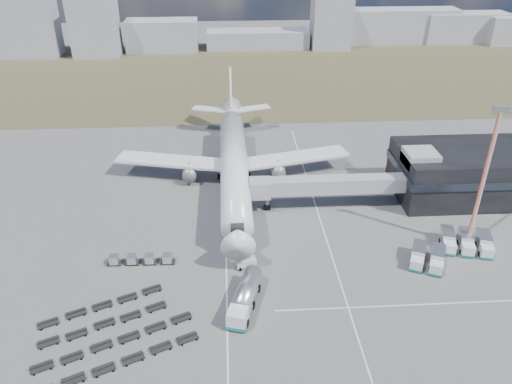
{
  "coord_description": "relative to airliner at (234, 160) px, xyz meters",
  "views": [
    {
      "loc": [
        -1.11,
        -62.82,
        51.57
      ],
      "look_at": [
        4.01,
        20.49,
        4.0
      ],
      "focal_mm": 35.0,
      "sensor_mm": 36.0,
      "label": 1
    }
  ],
  "objects": [
    {
      "name": "service_trucks_far",
      "position": [
        39.53,
        -26.85,
        -3.94
      ],
      "size": [
        9.44,
        7.99,
        2.49
      ],
      "rotation": [
        0.0,
        0.0,
        -0.25
      ],
      "color": "silver",
      "rests_on": "ground"
    },
    {
      "name": "grass_strip",
      "position": [
        0.0,
        77.62,
        -5.29
      ],
      "size": [
        420.0,
        90.0,
        0.01
      ],
      "primitive_type": "cube",
      "color": "#49452B",
      "rests_on": "ground"
    },
    {
      "name": "fuel_tanker",
      "position": [
        0.7,
        -39.11,
        -3.49
      ],
      "size": [
        5.88,
        11.52,
        3.61
      ],
      "rotation": [
        0.0,
        0.0,
        -0.29
      ],
      "color": "silver",
      "rests_on": "ground"
    },
    {
      "name": "service_trucks_near",
      "position": [
        31.26,
        -30.84,
        -3.93
      ],
      "size": [
        7.27,
        7.78,
        2.5
      ],
      "rotation": [
        0.0,
        0.0,
        -0.42
      ],
      "color": "silver",
      "rests_on": "ground"
    },
    {
      "name": "skyline",
      "position": [
        -20.51,
        117.0,
        3.2
      ],
      "size": [
        292.22,
        27.28,
        24.34
      ],
      "color": "#989CA6",
      "rests_on": "ground"
    },
    {
      "name": "lane_markings",
      "position": [
        9.77,
        -29.38,
        -5.29
      ],
      "size": [
        47.12,
        110.0,
        0.01
      ],
      "color": "silver",
      "rests_on": "ground"
    },
    {
      "name": "catering_truck",
      "position": [
        2.08,
        8.04,
        -4.01
      ],
      "size": [
        2.37,
        5.51,
        2.5
      ],
      "rotation": [
        0.0,
        0.0,
        0.02
      ],
      "color": "silver",
      "rests_on": "ground"
    },
    {
      "name": "pushback_tug",
      "position": [
        1.27,
        -29.65,
        -4.56
      ],
      "size": [
        3.53,
        2.38,
        1.47
      ],
      "primitive_type": "cube",
      "rotation": [
        0.0,
        0.0,
        0.18
      ],
      "color": "silver",
      "rests_on": "ground"
    },
    {
      "name": "ground",
      "position": [
        0.0,
        -32.38,
        -5.29
      ],
      "size": [
        420.0,
        420.0,
        0.0
      ],
      "primitive_type": "plane",
      "color": "#565659",
      "rests_on": "ground"
    },
    {
      "name": "airliner",
      "position": [
        0.0,
        0.0,
        0.0
      ],
      "size": [
        51.59,
        64.53,
        17.62
      ],
      "color": "silver",
      "rests_on": "ground"
    },
    {
      "name": "jet_bridge",
      "position": [
        15.9,
        -11.95,
        -0.24
      ],
      "size": [
        30.3,
        3.8,
        7.05
      ],
      "color": "#939399",
      "rests_on": "ground"
    },
    {
      "name": "floodlight_mast",
      "position": [
        40.2,
        -26.24,
        7.64
      ],
      "size": [
        2.46,
        1.99,
        25.8
      ],
      "rotation": [
        0.0,
        0.0,
        -0.23
      ],
      "color": "#CF4721",
      "rests_on": "ground"
    },
    {
      "name": "baggage_dollies",
      "position": [
        -18.43,
        -43.99,
        -4.95
      ],
      "size": [
        24.51,
        20.73,
        0.68
      ],
      "rotation": [
        0.0,
        0.0,
        0.42
      ],
      "color": "black",
      "rests_on": "ground"
    },
    {
      "name": "terminal",
      "position": [
        47.77,
        -8.41,
        -0.04
      ],
      "size": [
        30.4,
        16.4,
        11.0
      ],
      "color": "black",
      "rests_on": "ground"
    },
    {
      "name": "uld_row",
      "position": [
        -16.14,
        -27.82,
        -4.37
      ],
      "size": [
        11.14,
        1.69,
        1.54
      ],
      "rotation": [
        0.0,
        0.0,
        -0.02
      ],
      "color": "black",
      "rests_on": "ground"
    }
  ]
}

